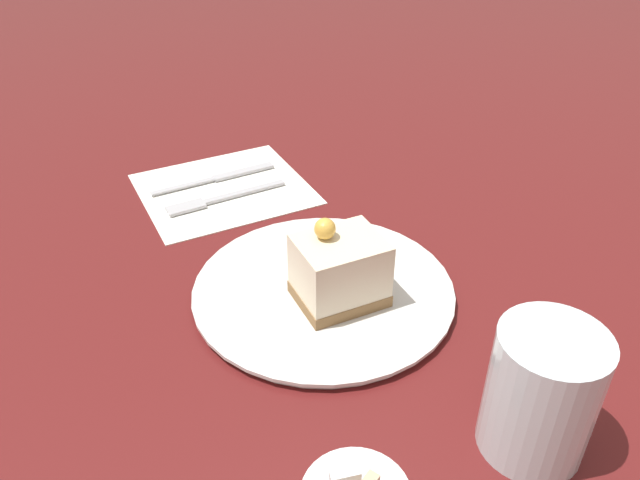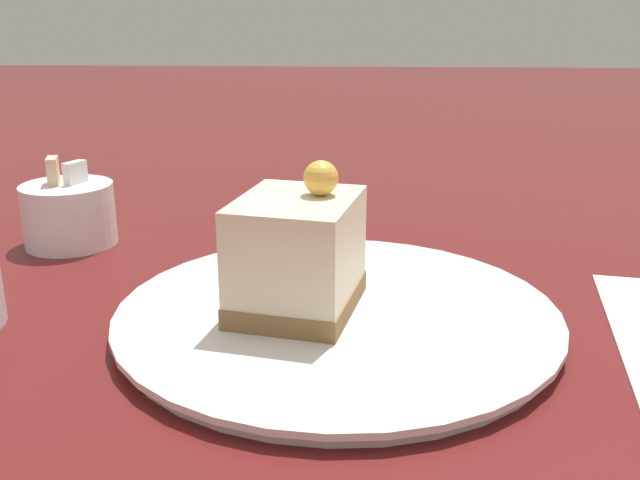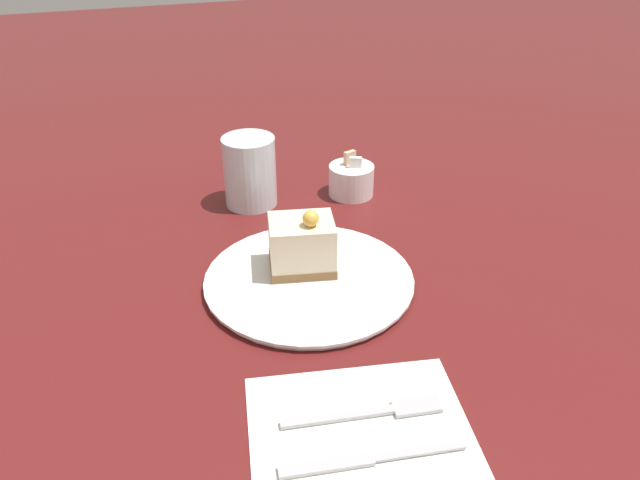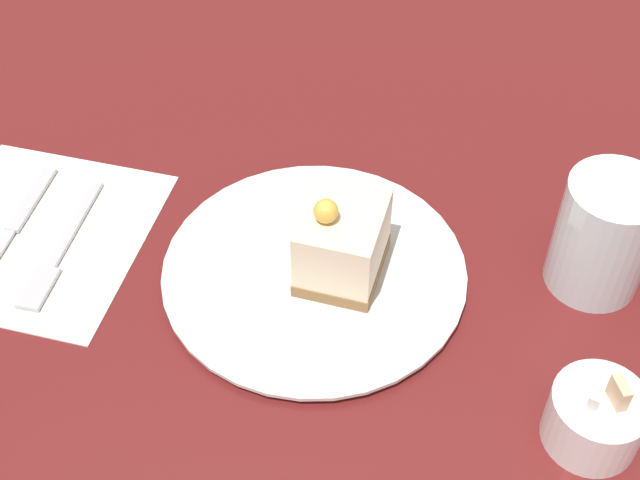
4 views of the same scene
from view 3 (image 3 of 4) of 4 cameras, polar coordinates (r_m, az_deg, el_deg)
name	(u,v)px [view 3 (image 3 of 4)]	position (r m, az deg, el deg)	size (l,w,h in m)	color
ground_plane	(292,298)	(0.79, -2.57, -5.35)	(4.00, 4.00, 0.00)	#5B1919
plate	(309,280)	(0.81, -1.01, -3.69)	(0.27, 0.27, 0.01)	silver
cake_slice	(302,245)	(0.81, -1.66, -0.43)	(0.08, 0.10, 0.09)	olive
napkin	(367,437)	(0.63, 4.34, -17.56)	(0.23, 0.25, 0.00)	white
fork	(376,411)	(0.64, 5.17, -15.34)	(0.04, 0.16, 0.00)	#B2B2B7
knife	(356,461)	(0.60, 3.31, -19.51)	(0.04, 0.18, 0.00)	#B2B2B7
sugar_bowl	(351,180)	(1.03, 2.87, 5.52)	(0.07, 0.07, 0.07)	white
drinking_glass	(250,171)	(0.99, -6.44, 6.25)	(0.08, 0.08, 0.11)	silver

